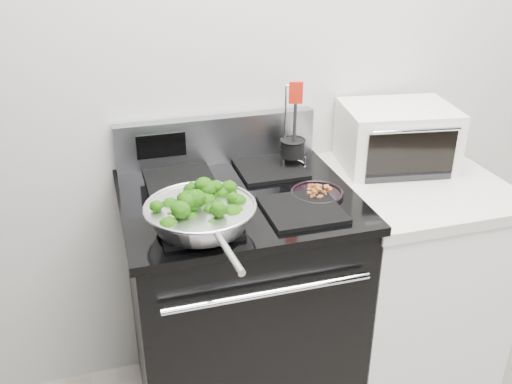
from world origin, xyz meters
name	(u,v)px	position (x,y,z in m)	size (l,w,h in m)	color
back_wall	(291,50)	(0.00, 1.75, 1.35)	(4.00, 0.02, 2.70)	#B7B6AE
gas_range	(239,305)	(-0.30, 1.41, 0.49)	(0.79, 0.69, 1.13)	black
counter	(402,281)	(0.39, 1.41, 0.46)	(0.62, 0.68, 0.92)	white
skillet	(201,215)	(-0.46, 1.22, 1.00)	(0.34, 0.54, 0.07)	silver
broccoli_pile	(200,209)	(-0.46, 1.22, 1.02)	(0.27, 0.27, 0.09)	black
bacon_plate	(317,191)	(-0.04, 1.34, 0.97)	(0.18, 0.18, 0.04)	black
utensil_holder	(292,152)	(-0.04, 1.59, 1.01)	(0.11, 0.11, 0.33)	silver
toaster_oven	(396,137)	(0.37, 1.56, 1.04)	(0.45, 0.37, 0.24)	silver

